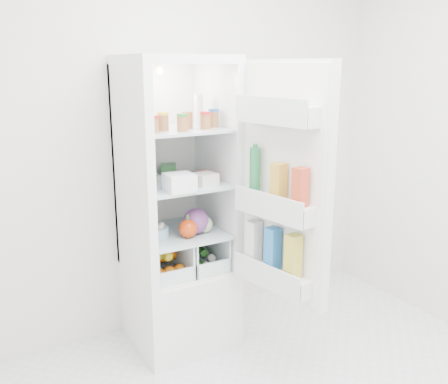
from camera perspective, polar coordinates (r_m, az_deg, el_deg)
room_walls at (r=2.06m, az=13.92°, el=9.60°), size 3.02×3.02×2.61m
refrigerator at (r=3.18m, az=-5.60°, el=-5.58°), size 0.60×0.60×1.80m
shelf_low at (r=3.10m, az=-5.15°, el=-4.63°), size 0.49×0.53×0.01m
shelf_mid at (r=3.01m, az=-5.28°, el=0.95°), size 0.49×0.53×0.02m
shelf_top at (r=2.96m, az=-5.43°, el=7.18°), size 0.49×0.53×0.02m
crisper_left at (r=3.10m, az=-7.16°, el=-7.25°), size 0.23×0.46×0.22m
crisper_right at (r=3.20m, az=-3.09°, el=-6.49°), size 0.23×0.46×0.22m
condiment_jars at (r=2.85m, az=-4.50°, el=7.95°), size 0.46×0.16×0.08m
squeeze_bottle at (r=3.02m, az=-2.89°, el=9.32°), size 0.07×0.07×0.19m
tub_white at (r=2.80m, az=-5.11°, el=1.09°), size 0.16×0.16×0.10m
tub_cream at (r=2.93m, az=-2.18°, el=1.48°), size 0.14×0.14×0.07m
tin_red at (r=3.05m, az=-2.18°, el=1.86°), size 0.11×0.11×0.06m
foil_tray at (r=3.07m, az=-8.89°, el=1.58°), size 0.16×0.12×0.04m
tub_green at (r=3.19m, az=-6.35°, el=2.49°), size 0.14×0.16×0.07m
red_cabbage at (r=3.03m, az=-3.21°, el=-3.34°), size 0.16×0.16×0.16m
bell_pepper at (r=2.97m, az=-4.13°, el=-4.19°), size 0.11×0.11×0.11m
mushroom_bowl at (r=2.99m, az=-7.68°, el=-4.64°), size 0.17×0.17×0.07m
salad_bag at (r=3.05m, az=-2.27°, el=-3.71°), size 0.10×0.10×0.10m
citrus_pile at (r=3.08m, az=-6.97°, el=-7.86°), size 0.20×0.31×0.16m
veg_pile at (r=3.21m, az=-2.98°, el=-7.26°), size 0.16×0.30×0.10m
fridge_door at (r=2.70m, az=6.67°, el=0.25°), size 0.26×0.60×1.30m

